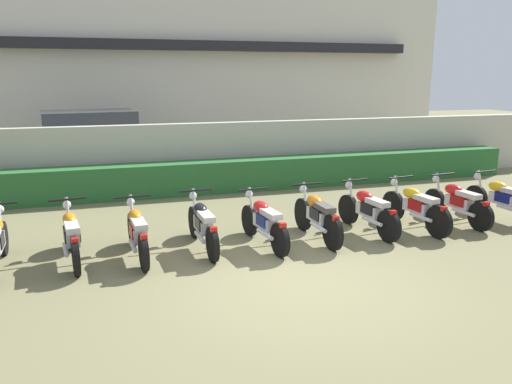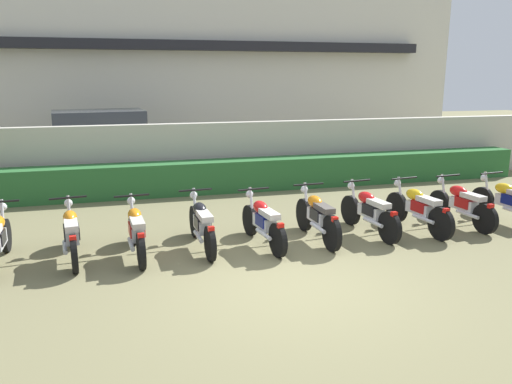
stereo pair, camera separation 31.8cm
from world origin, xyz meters
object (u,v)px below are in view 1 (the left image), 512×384
Objects in this scene: motorcycle_in_row_9 at (457,202)px; motorcycle_in_row_10 at (502,199)px; parked_car at (96,142)px; motorcycle_in_row_4 at (202,224)px; motorcycle_in_row_7 at (368,210)px; motorcycle_in_row_8 at (415,207)px; motorcycle_in_row_6 at (317,216)px; motorcycle_in_row_2 at (72,235)px; motorcycle_in_row_3 at (137,232)px; motorcycle_in_row_5 at (264,221)px.

motorcycle_in_row_9 is 0.96× the size of motorcycle_in_row_10.
motorcycle_in_row_4 is (1.76, -8.03, -0.49)m from parked_car.
motorcycle_in_row_4 is 5.27m from motorcycle_in_row_9.
motorcycle_in_row_8 is at bearing -101.09° from motorcycle_in_row_7.
motorcycle_in_row_4 is 2.11m from motorcycle_in_row_6.
motorcycle_in_row_7 is at bearing 78.95° from motorcycle_in_row_8.
parked_car is 2.55× the size of motorcycle_in_row_2.
motorcycle_in_row_8 is 2.12m from motorcycle_in_row_10.
motorcycle_in_row_10 is (8.46, -0.05, -0.00)m from motorcycle_in_row_2.
motorcycle_in_row_6 reaches higher than motorcycle_in_row_7.
motorcycle_in_row_9 is (5.27, 0.01, -0.00)m from motorcycle_in_row_4.
motorcycle_in_row_8 is at bearing -94.17° from motorcycle_in_row_4.
motorcycle_in_row_3 is 1.00× the size of motorcycle_in_row_5.
motorcycle_in_row_5 is 3.13m from motorcycle_in_row_8.
motorcycle_in_row_7 is (4.31, 0.08, 0.00)m from motorcycle_in_row_3.
motorcycle_in_row_6 is at bearing -98.79° from motorcycle_in_row_2.
motorcycle_in_row_7 is at bearing 85.29° from motorcycle_in_row_9.
motorcycle_in_row_3 is 0.96× the size of motorcycle_in_row_4.
motorcycle_in_row_2 is 0.96× the size of motorcycle_in_row_4.
motorcycle_in_row_9 is at bearing -95.90° from motorcycle_in_row_7.
motorcycle_in_row_2 reaches higher than motorcycle_in_row_3.
motorcycle_in_row_2 is 0.99× the size of motorcycle_in_row_6.
motorcycle_in_row_2 and motorcycle_in_row_7 have the same top height.
motorcycle_in_row_9 is at bearing -91.02° from motorcycle_in_row_8.
motorcycle_in_row_2 is 7.40m from motorcycle_in_row_9.
motorcycle_in_row_6 is at bearing -96.31° from motorcycle_in_row_4.
motorcycle_in_row_7 is 1.02× the size of motorcycle_in_row_9.
parked_car is 2.50× the size of motorcycle_in_row_7.
motorcycle_in_row_2 is at bearing 84.28° from motorcycle_in_row_9.
motorcycle_in_row_6 is at bearing 84.90° from motorcycle_in_row_10.
motorcycle_in_row_6 reaches higher than motorcycle_in_row_10.
motorcycle_in_row_6 is 2.10m from motorcycle_in_row_8.
motorcycle_in_row_5 is (2.18, -0.04, -0.00)m from motorcycle_in_row_3.
motorcycle_in_row_6 is (1.03, 0.02, 0.01)m from motorcycle_in_row_5.
motorcycle_in_row_3 is 0.98× the size of motorcycle_in_row_7.
motorcycle_in_row_6 is (2.10, -0.13, 0.01)m from motorcycle_in_row_4.
motorcycle_in_row_3 is 0.97× the size of motorcycle_in_row_8.
motorcycle_in_row_3 is 0.99× the size of motorcycle_in_row_6.
motorcycle_in_row_9 is at bearing -93.26° from motorcycle_in_row_3.
motorcycle_in_row_3 is 4.31m from motorcycle_in_row_7.
motorcycle_in_row_10 is (1.06, -0.06, 0.00)m from motorcycle_in_row_9.
parked_car reaches higher than motorcycle_in_row_6.
motorcycle_in_row_9 is (6.38, 0.12, -0.00)m from motorcycle_in_row_3.
motorcycle_in_row_9 is at bearing -92.67° from motorcycle_in_row_4.
motorcycle_in_row_2 is 4.24m from motorcycle_in_row_6.
motorcycle_in_row_5 is at bearing 84.95° from motorcycle_in_row_10.
motorcycle_in_row_8 is at bearing 85.24° from motorcycle_in_row_10.
motorcycle_in_row_7 is 0.98× the size of motorcycle_in_row_10.
motorcycle_in_row_6 is at bearing 88.11° from motorcycle_in_row_7.
motorcycle_in_row_10 is (2.12, 0.05, -0.01)m from motorcycle_in_row_8.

